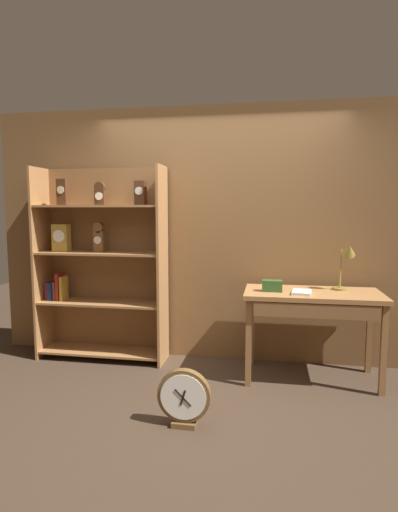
# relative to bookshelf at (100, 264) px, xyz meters

# --- Properties ---
(ground_plane) EXTENTS (10.00, 10.00, 0.00)m
(ground_plane) POSITION_rel_bookshelf_xyz_m (1.22, -1.11, -0.99)
(ground_plane) COLOR #3D2D21
(back_wood_panel) EXTENTS (4.80, 0.05, 2.60)m
(back_wood_panel) POSITION_rel_bookshelf_xyz_m (1.22, 0.20, 0.31)
(back_wood_panel) COLOR brown
(back_wood_panel) RESTS_ON ground
(bookshelf) EXTENTS (1.34, 0.38, 1.99)m
(bookshelf) POSITION_rel_bookshelf_xyz_m (0.00, 0.00, 0.00)
(bookshelf) COLOR #9E6B3D
(bookshelf) RESTS_ON ground
(workbench) EXTENTS (1.22, 0.61, 0.82)m
(workbench) POSITION_rel_bookshelf_xyz_m (2.14, -0.24, -0.28)
(workbench) COLOR #9E6B3D
(workbench) RESTS_ON ground
(desk_lamp) EXTENTS (0.20, 0.20, 0.45)m
(desk_lamp) POSITION_rel_bookshelf_xyz_m (2.44, -0.12, 0.12)
(desk_lamp) COLOR olive
(desk_lamp) RESTS_ON workbench
(toolbox_small) EXTENTS (0.18, 0.10, 0.10)m
(toolbox_small) POSITION_rel_bookshelf_xyz_m (1.77, -0.27, -0.12)
(toolbox_small) COLOR #2D5123
(toolbox_small) RESTS_ON workbench
(open_repair_manual) EXTENTS (0.19, 0.24, 0.02)m
(open_repair_manual) POSITION_rel_bookshelf_xyz_m (2.03, -0.33, -0.16)
(open_repair_manual) COLOR silver
(open_repair_manual) RESTS_ON workbench
(round_clock_large) EXTENTS (0.39, 0.11, 0.43)m
(round_clock_large) POSITION_rel_bookshelf_xyz_m (1.16, -1.25, -0.78)
(round_clock_large) COLOR brown
(round_clock_large) RESTS_ON ground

